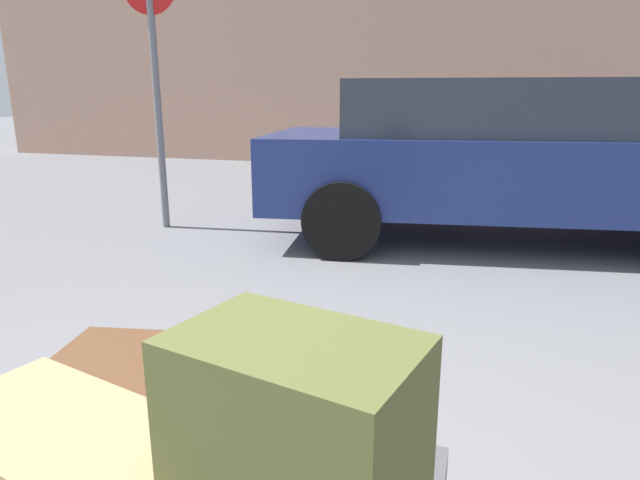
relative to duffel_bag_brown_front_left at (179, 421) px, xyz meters
The scene contains 4 objects.
duffel_bag_brown_front_left is the anchor object (origin of this frame).
parked_car 4.24m from the duffel_bag_brown_front_left, 78.70° to the left, with size 4.51×2.40×1.42m.
bollard_kerb_near 7.39m from the duffel_bag_brown_front_left, 70.93° to the left, with size 0.27×0.27×0.73m, color #383838.
no_parking_sign 4.49m from the duffel_bag_brown_front_left, 123.05° to the left, with size 0.49×0.11×2.51m.
Camera 1 is at (0.65, -0.94, 1.28)m, focal length 30.47 mm.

